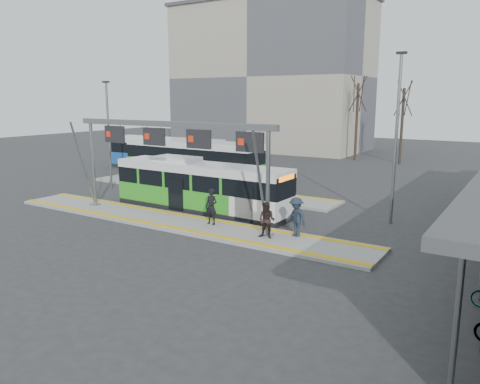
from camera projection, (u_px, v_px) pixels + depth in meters
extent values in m
plane|color=#2D2D30|center=(174.00, 223.00, 24.86)|extent=(120.00, 120.00, 0.00)
cube|color=gray|center=(174.00, 222.00, 24.85)|extent=(22.00, 3.00, 0.15)
cube|color=gray|center=(204.00, 189.00, 33.57)|extent=(20.00, 3.00, 0.15)
cube|color=gold|center=(188.00, 216.00, 25.78)|extent=(22.00, 0.35, 0.02)
cube|color=gold|center=(159.00, 225.00, 23.88)|extent=(22.00, 0.35, 0.02)
cube|color=gold|center=(213.00, 186.00, 34.50)|extent=(20.00, 0.35, 0.02)
cylinder|color=slate|center=(93.00, 163.00, 28.00)|extent=(0.20, 0.20, 5.05)
cube|color=slate|center=(95.00, 204.00, 28.49)|extent=(0.50, 0.50, 0.06)
cylinder|color=slate|center=(83.00, 165.00, 27.42)|extent=(0.12, 1.46, 4.90)
cylinder|color=slate|center=(268.00, 183.00, 21.69)|extent=(0.20, 0.20, 5.05)
cube|color=slate|center=(267.00, 234.00, 22.18)|extent=(0.50, 0.50, 0.06)
cylinder|color=slate|center=(260.00, 185.00, 21.11)|extent=(0.12, 1.46, 4.90)
cube|color=slate|center=(168.00, 124.00, 24.34)|extent=(13.00, 0.25, 0.30)
cube|color=black|center=(115.00, 134.00, 26.59)|extent=(1.50, 0.12, 0.95)
cube|color=red|center=(108.00, 134.00, 26.77)|extent=(0.32, 0.02, 0.32)
cube|color=black|center=(154.00, 137.00, 25.01)|extent=(1.50, 0.12, 0.95)
cube|color=red|center=(147.00, 136.00, 25.19)|extent=(0.32, 0.02, 0.32)
cube|color=black|center=(199.00, 139.00, 23.43)|extent=(1.50, 0.12, 0.95)
cube|color=red|center=(191.00, 139.00, 23.61)|extent=(0.32, 0.02, 0.32)
cube|color=black|center=(250.00, 142.00, 21.85)|extent=(1.50, 0.12, 0.95)
cube|color=red|center=(241.00, 142.00, 22.03)|extent=(0.32, 0.02, 0.32)
cylinder|color=slate|center=(458.00, 306.00, 10.03)|extent=(0.14, 0.14, 4.30)
cube|color=#9E9583|center=(271.00, 78.00, 60.22)|extent=(24.00, 12.00, 18.00)
cube|color=#3F3F42|center=(272.00, 3.00, 58.40)|extent=(24.50, 12.50, 0.40)
cube|color=black|center=(201.00, 208.00, 27.57)|extent=(11.24, 2.52, 0.33)
cube|color=green|center=(201.00, 196.00, 27.43)|extent=(11.24, 2.52, 1.07)
cube|color=black|center=(201.00, 179.00, 27.23)|extent=(11.24, 2.45, 0.93)
cube|color=white|center=(201.00, 168.00, 27.10)|extent=(11.24, 2.52, 0.47)
cube|color=orange|center=(286.00, 178.00, 24.11)|extent=(0.07, 1.67, 0.26)
cube|color=white|center=(176.00, 159.00, 28.03)|extent=(2.82, 1.70, 0.28)
cylinder|color=black|center=(140.00, 198.00, 28.76)|extent=(0.94, 0.29, 0.93)
cylinder|color=black|center=(164.00, 193.00, 30.47)|extent=(0.94, 0.29, 0.93)
cylinder|color=black|center=(239.00, 214.00, 24.85)|extent=(0.94, 0.29, 0.93)
cylinder|color=black|center=(259.00, 207.00, 26.56)|extent=(0.94, 0.29, 0.93)
cube|color=black|center=(193.00, 176.00, 38.56)|extent=(12.49, 2.96, 0.36)
cube|color=green|center=(193.00, 167.00, 38.40)|extent=(12.49, 2.96, 1.19)
cube|color=black|center=(192.00, 153.00, 38.18)|extent=(12.49, 2.88, 1.04)
cube|color=white|center=(192.00, 144.00, 38.03)|extent=(12.49, 2.96, 0.52)
cylinder|color=black|center=(145.00, 170.00, 39.92)|extent=(1.04, 0.34, 1.04)
cylinder|color=black|center=(163.00, 166.00, 41.82)|extent=(1.04, 0.34, 1.04)
cylinder|color=black|center=(221.00, 179.00, 35.50)|extent=(1.04, 0.34, 1.04)
cylinder|color=black|center=(238.00, 174.00, 37.40)|extent=(1.04, 0.34, 1.04)
cube|color=black|center=(166.00, 168.00, 43.21)|extent=(11.40, 3.07, 0.34)
cube|color=#194B9A|center=(166.00, 160.00, 43.07)|extent=(11.40, 3.07, 1.13)
cube|color=black|center=(166.00, 149.00, 42.86)|extent=(11.39, 3.00, 0.98)
cube|color=white|center=(166.00, 141.00, 42.71)|extent=(11.40, 3.07, 0.49)
cylinder|color=black|center=(126.00, 163.00, 44.12)|extent=(0.99, 0.34, 0.98)
cylinder|color=black|center=(142.00, 160.00, 46.00)|extent=(0.99, 0.34, 0.98)
cylinder|color=black|center=(189.00, 169.00, 40.57)|extent=(0.99, 0.34, 0.98)
cylinder|color=black|center=(204.00, 166.00, 42.45)|extent=(0.99, 0.34, 0.98)
imported|color=black|center=(211.00, 207.00, 23.90)|extent=(0.68, 0.45, 1.84)
imported|color=black|center=(267.00, 220.00, 21.53)|extent=(0.89, 0.73, 1.70)
imported|color=#1F2A38|center=(296.00, 217.00, 21.81)|extent=(1.37, 1.08, 1.87)
cylinder|color=#382B21|center=(357.00, 122.00, 49.21)|extent=(0.28, 0.28, 8.02)
cylinder|color=#382B21|center=(402.00, 126.00, 46.57)|extent=(0.28, 0.28, 7.48)
cylinder|color=#382B21|center=(223.00, 121.00, 59.63)|extent=(0.28, 0.28, 7.31)
cylinder|color=slate|center=(109.00, 136.00, 33.49)|extent=(0.16, 0.16, 7.63)
cube|color=black|center=(106.00, 82.00, 32.74)|extent=(0.50, 0.25, 0.12)
cylinder|color=slate|center=(396.00, 141.00, 23.88)|extent=(0.16, 0.16, 8.72)
cube|color=black|center=(402.00, 53.00, 23.01)|extent=(0.50, 0.25, 0.12)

